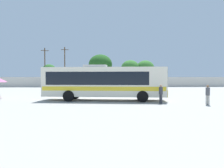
{
  "coord_description": "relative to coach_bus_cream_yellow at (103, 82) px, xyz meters",
  "views": [
    {
      "loc": [
        -0.15,
        -20.94,
        2.24
      ],
      "look_at": [
        0.83,
        0.99,
        1.56
      ],
      "focal_mm": 33.99,
      "sensor_mm": 36.0,
      "label": 1
    }
  ],
  "objects": [
    {
      "name": "roadside_tree_midleft",
      "position": [
        -0.57,
        32.55,
        3.64
      ],
      "size": [
        5.85,
        5.85,
        7.98
      ],
      "color": "brown",
      "rests_on": "ground_plane"
    },
    {
      "name": "roadside_tree_left",
      "position": [
        -13.03,
        31.64,
        2.14
      ],
      "size": [
        3.37,
        3.37,
        5.43
      ],
      "color": "brown",
      "rests_on": "ground_plane"
    },
    {
      "name": "parked_car_third_dark_blue",
      "position": [
        3.32,
        24.29,
        -1.09
      ],
      "size": [
        4.12,
        2.14,
        1.41
      ],
      "color": "navy",
      "rests_on": "ground_plane"
    },
    {
      "name": "coach_bus_cream_yellow",
      "position": [
        0.0,
        0.0,
        0.0
      ],
      "size": [
        11.9,
        3.96,
        3.45
      ],
      "color": "silver",
      "rests_on": "ground_plane"
    },
    {
      "name": "parked_car_second_black",
      "position": [
        -2.41,
        24.35,
        -1.08
      ],
      "size": [
        4.2,
        2.11,
        1.43
      ],
      "color": "black",
      "rests_on": "ground_plane"
    },
    {
      "name": "roadside_tree_midright",
      "position": [
        6.76,
        31.19,
        2.72
      ],
      "size": [
        4.45,
        4.45,
        6.47
      ],
      "color": "brown",
      "rests_on": "ground_plane"
    },
    {
      "name": "attendant_by_bus_door",
      "position": [
        4.93,
        -2.76,
        -0.92
      ],
      "size": [
        0.44,
        0.44,
        1.64
      ],
      "color": "#38383D",
      "rests_on": "ground_plane"
    },
    {
      "name": "passenger_waiting_on_apron",
      "position": [
        8.42,
        -3.94,
        -0.92
      ],
      "size": [
        0.45,
        0.45,
        1.64
      ],
      "color": "#B7B2A8",
      "rests_on": "ground_plane"
    },
    {
      "name": "ground_plane",
      "position": [
        0.1,
        10.36,
        -1.84
      ],
      "size": [
        300.0,
        300.0,
        0.0
      ],
      "primitive_type": "plane",
      "color": "#A3A099"
    },
    {
      "name": "utility_pole_far",
      "position": [
        -9.07,
        30.66,
        3.08
      ],
      "size": [
        1.8,
        0.3,
        9.46
      ],
      "color": "#4C3823",
      "rests_on": "ground_plane"
    },
    {
      "name": "perimeter_wall",
      "position": [
        0.1,
        28.88,
        -0.67
      ],
      "size": [
        80.0,
        0.3,
        2.34
      ],
      "primitive_type": "cube",
      "color": "beige",
      "rests_on": "ground_plane"
    },
    {
      "name": "utility_pole_near",
      "position": [
        -13.77,
        30.61,
        2.96
      ],
      "size": [
        1.76,
        0.63,
        9.23
      ],
      "color": "#4C3823",
      "rests_on": "ground_plane"
    },
    {
      "name": "parked_car_leftmost_white",
      "position": [
        -8.06,
        23.88,
        -1.08
      ],
      "size": [
        4.65,
        2.28,
        1.43
      ],
      "color": "silver",
      "rests_on": "ground_plane"
    },
    {
      "name": "roadside_tree_right",
      "position": [
        10.52,
        31.46,
        2.75
      ],
      "size": [
        4.34,
        4.34,
        6.45
      ],
      "color": "brown",
      "rests_on": "ground_plane"
    }
  ]
}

